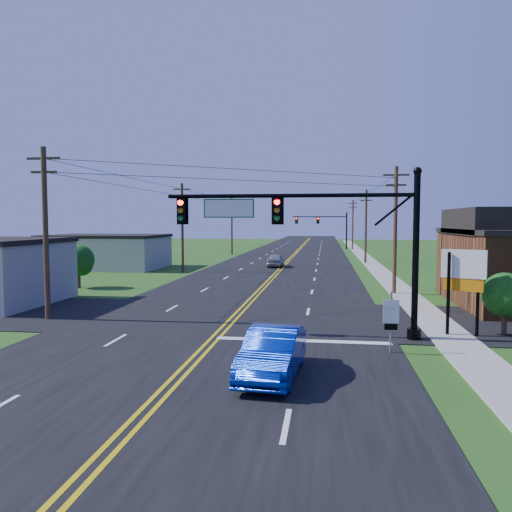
# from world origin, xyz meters

# --- Properties ---
(ground) EXTENTS (260.00, 260.00, 0.00)m
(ground) POSITION_xyz_m (0.00, 0.00, 0.00)
(ground) COLOR #274A15
(ground) RESTS_ON ground
(road_main) EXTENTS (16.00, 220.00, 0.04)m
(road_main) POSITION_xyz_m (0.00, 50.00, 0.02)
(road_main) COLOR black
(road_main) RESTS_ON ground
(road_cross) EXTENTS (70.00, 10.00, 0.04)m
(road_cross) POSITION_xyz_m (0.00, 12.00, 0.02)
(road_cross) COLOR black
(road_cross) RESTS_ON ground
(sidewalk) EXTENTS (2.00, 160.00, 0.08)m
(sidewalk) POSITION_xyz_m (10.50, 40.00, 0.04)
(sidewalk) COLOR gray
(sidewalk) RESTS_ON ground
(signal_mast_main) EXTENTS (11.30, 0.60, 7.48)m
(signal_mast_main) POSITION_xyz_m (4.34, 8.00, 4.75)
(signal_mast_main) COLOR black
(signal_mast_main) RESTS_ON ground
(signal_mast_far) EXTENTS (10.98, 0.60, 7.48)m
(signal_mast_far) POSITION_xyz_m (4.44, 80.00, 4.55)
(signal_mast_far) COLOR black
(signal_mast_far) RESTS_ON ground
(cream_bldg_far) EXTENTS (12.20, 9.20, 3.70)m
(cream_bldg_far) POSITION_xyz_m (-19.00, 38.00, 1.86)
(cream_bldg_far) COLOR beige
(cream_bldg_far) RESTS_ON ground
(utility_pole_left_a) EXTENTS (1.80, 0.28, 9.00)m
(utility_pole_left_a) POSITION_xyz_m (-9.50, 10.00, 4.72)
(utility_pole_left_a) COLOR #372219
(utility_pole_left_a) RESTS_ON ground
(utility_pole_left_b) EXTENTS (1.80, 0.28, 9.00)m
(utility_pole_left_b) POSITION_xyz_m (-9.50, 35.00, 4.72)
(utility_pole_left_b) COLOR #372219
(utility_pole_left_b) RESTS_ON ground
(utility_pole_left_c) EXTENTS (1.80, 0.28, 9.00)m
(utility_pole_left_c) POSITION_xyz_m (-9.50, 62.00, 4.72)
(utility_pole_left_c) COLOR #372219
(utility_pole_left_c) RESTS_ON ground
(utility_pole_right_a) EXTENTS (1.80, 0.28, 9.00)m
(utility_pole_right_a) POSITION_xyz_m (9.80, 22.00, 4.72)
(utility_pole_right_a) COLOR #372219
(utility_pole_right_a) RESTS_ON ground
(utility_pole_right_b) EXTENTS (1.80, 0.28, 9.00)m
(utility_pole_right_b) POSITION_xyz_m (9.80, 48.00, 4.72)
(utility_pole_right_b) COLOR #372219
(utility_pole_right_b) RESTS_ON ground
(utility_pole_right_c) EXTENTS (1.80, 0.28, 9.00)m
(utility_pole_right_c) POSITION_xyz_m (9.80, 78.00, 4.72)
(utility_pole_right_c) COLOR #372219
(utility_pole_right_c) RESTS_ON ground
(tree_right_back) EXTENTS (3.00, 3.00, 4.10)m
(tree_right_back) POSITION_xyz_m (16.00, 26.00, 2.60)
(tree_right_back) COLOR #372219
(tree_right_back) RESTS_ON ground
(shrub_corner) EXTENTS (2.00, 2.00, 2.86)m
(shrub_corner) POSITION_xyz_m (13.00, 9.50, 1.85)
(shrub_corner) COLOR #372219
(shrub_corner) RESTS_ON ground
(tree_left) EXTENTS (2.40, 2.40, 3.37)m
(tree_left) POSITION_xyz_m (-14.00, 22.00, 2.16)
(tree_left) COLOR #372219
(tree_left) RESTS_ON ground
(blue_car) EXTENTS (2.03, 4.91, 1.58)m
(blue_car) POSITION_xyz_m (3.25, 1.96, 0.79)
(blue_car) COLOR #0728A5
(blue_car) RESTS_ON ground
(distant_car) EXTENTS (1.83, 4.41, 1.49)m
(distant_car) POSITION_xyz_m (-0.63, 41.62, 0.75)
(distant_car) COLOR #A1A1A5
(distant_car) RESTS_ON ground
(route_sign) EXTENTS (0.61, 0.11, 2.45)m
(route_sign) POSITION_xyz_m (7.50, 5.56, 1.43)
(route_sign) COLOR slate
(route_sign) RESTS_ON ground
(stop_sign) EXTENTS (0.74, 0.24, 2.13)m
(stop_sign) POSITION_xyz_m (11.95, 15.11, 1.53)
(stop_sign) COLOR slate
(stop_sign) RESTS_ON ground
(pylon_sign) EXTENTS (1.84, 1.01, 3.90)m
(pylon_sign) POSITION_xyz_m (11.06, 9.00, 2.85)
(pylon_sign) COLOR black
(pylon_sign) RESTS_ON ground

